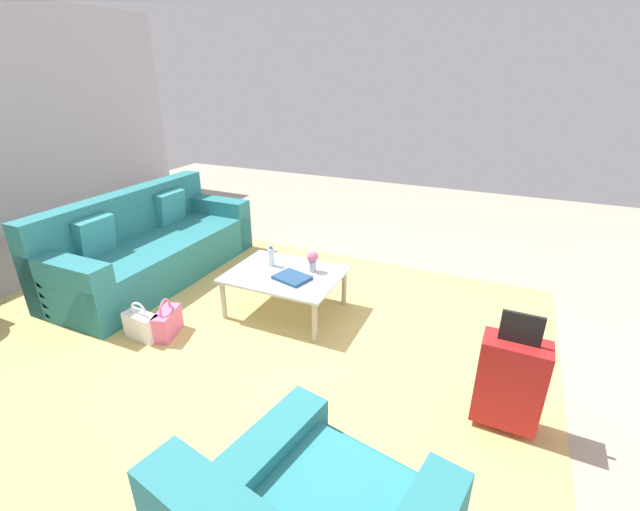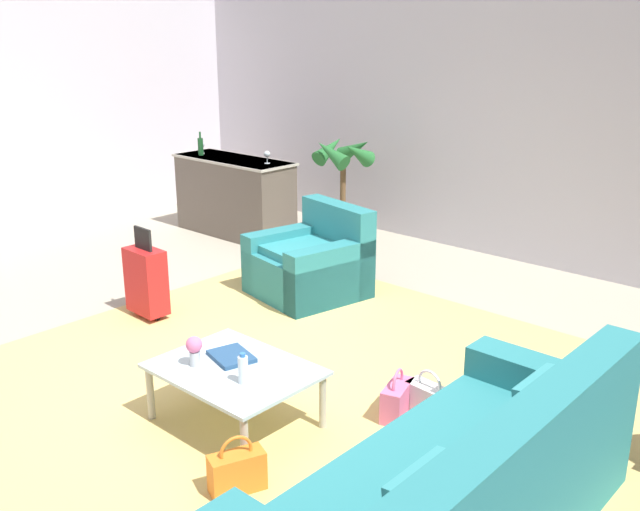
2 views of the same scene
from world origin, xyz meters
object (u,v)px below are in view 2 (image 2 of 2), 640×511
(wine_glass_leftmost, at_px, (202,145))
(armchair, at_px, (313,265))
(coffee_table_book, at_px, (231,356))
(water_bottle, at_px, (243,369))
(suitcase_red, at_px, (146,280))
(coffee_table, at_px, (235,374))
(handbag_orange, at_px, (237,471))
(couch, at_px, (465,505))
(flower_vase, at_px, (194,348))
(wine_glass_left_of_centre, at_px, (267,155))
(potted_palm, at_px, (343,182))
(handbag_pink, at_px, (397,400))
(handbag_white, at_px, (429,401))
(bar_console, at_px, (235,195))
(wine_bottle_green, at_px, (201,146))

(wine_glass_leftmost, bearing_deg, armchair, -17.83)
(coffee_table_book, bearing_deg, wine_glass_leftmost, 158.43)
(armchair, bearing_deg, water_bottle, -56.82)
(suitcase_red, bearing_deg, armchair, 64.11)
(coffee_table, xyz_separation_m, handbag_orange, (0.56, -0.49, -0.24))
(couch, height_order, flower_vase, couch)
(coffee_table, relative_size, handbag_orange, 2.91)
(couch, bearing_deg, wine_glass_left_of_centre, 145.60)
(wine_glass_leftmost, distance_m, suitcase_red, 3.23)
(potted_palm, bearing_deg, handbag_pink, -44.57)
(armchair, height_order, coffee_table, armchair)
(armchair, height_order, wine_glass_left_of_centre, wine_glass_left_of_centre)
(couch, xyz_separation_m, handbag_white, (-0.88, 1.02, -0.18))
(armchair, xyz_separation_m, water_bottle, (1.49, -2.27, 0.21))
(bar_console, height_order, wine_bottle_green, wine_bottle_green)
(water_bottle, bearing_deg, handbag_white, 54.64)
(wine_glass_left_of_centre, distance_m, handbag_white, 4.54)
(bar_console, distance_m, potted_palm, 1.46)
(coffee_table_book, bearing_deg, handbag_white, 54.32)
(coffee_table_book, relative_size, wine_bottle_green, 1.02)
(couch, distance_m, potted_palm, 5.54)
(coffee_table_book, height_order, wine_glass_left_of_centre, wine_glass_left_of_centre)
(water_bottle, distance_m, handbag_orange, 0.65)
(couch, xyz_separation_m, water_bottle, (-1.60, 0.00, 0.19))
(handbag_orange, height_order, potted_palm, potted_palm)
(flower_vase, bearing_deg, handbag_pink, 43.97)
(coffee_table_book, bearing_deg, potted_palm, 135.39)
(coffee_table_book, distance_m, handbag_pink, 1.16)
(armchair, distance_m, wine_bottle_green, 2.93)
(armchair, distance_m, coffee_table, 2.52)
(wine_bottle_green, distance_m, suitcase_red, 3.11)
(water_bottle, distance_m, bar_console, 4.89)
(couch, relative_size, handbag_pink, 6.68)
(flower_vase, relative_size, suitcase_red, 0.24)
(handbag_pink, bearing_deg, wine_glass_left_of_centre, 147.46)
(coffee_table_book, bearing_deg, handbag_pink, 54.58)
(armchair, height_order, flower_vase, armchair)
(armchair, distance_m, handbag_pink, 2.47)
(handbag_orange, bearing_deg, bar_console, 138.53)
(handbag_pink, bearing_deg, couch, -40.30)
(wine_glass_left_of_centre, bearing_deg, armchair, -30.50)
(couch, bearing_deg, wine_bottle_green, 151.99)
(armchair, relative_size, handbag_white, 3.13)
(water_bottle, bearing_deg, wine_bottle_green, 143.66)
(armchair, xyz_separation_m, coffee_table_book, (1.17, -2.09, 0.13))
(coffee_table_book, relative_size, suitcase_red, 0.36)
(wine_glass_leftmost, relative_size, wine_glass_left_of_centre, 1.00)
(bar_console, bearing_deg, handbag_white, -26.25)
(coffee_table_book, distance_m, wine_bottle_green, 4.88)
(couch, bearing_deg, suitcase_red, 168.12)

